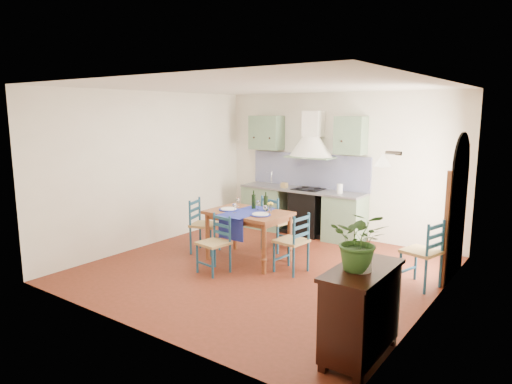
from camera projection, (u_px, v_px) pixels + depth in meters
floor at (264, 269)px, 7.16m from camera, size 5.00×5.00×0.00m
back_wall at (310, 182)px, 9.08m from camera, size 5.00×0.96×2.80m
right_wall at (440, 200)px, 5.71m from camera, size 0.26×5.00×2.80m
left_wall at (152, 169)px, 8.35m from camera, size 0.04×5.00×2.80m
ceiling at (264, 86)px, 6.67m from camera, size 5.00×5.00×0.01m
dining_table at (248, 217)px, 7.43m from camera, size 1.32×1.00×1.15m
chair_near at (215, 243)px, 6.94m from camera, size 0.47×0.47×0.89m
chair_far at (276, 222)px, 8.07m from camera, size 0.54×0.54×0.98m
chair_left at (203, 225)px, 7.93m from camera, size 0.55×0.55×0.94m
chair_right at (293, 242)px, 6.94m from camera, size 0.47×0.47×0.93m
chair_spare at (424, 253)px, 6.32m from camera, size 0.56×0.56×0.97m
sideboard at (361, 309)px, 4.51m from camera, size 0.50×1.05×0.94m
potted_plant at (360, 240)px, 4.32m from camera, size 0.63×0.58×0.59m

